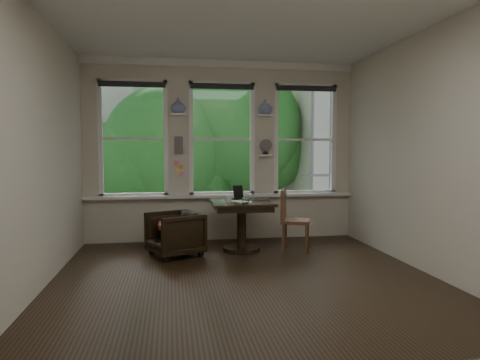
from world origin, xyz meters
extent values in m
plane|color=black|center=(0.00, 0.00, 0.00)|extent=(4.50, 4.50, 0.00)
plane|color=silver|center=(0.00, 0.00, 3.00)|extent=(4.50, 4.50, 0.00)
plane|color=beige|center=(0.00, 2.25, 1.50)|extent=(4.50, 0.00, 4.50)
plane|color=beige|center=(0.00, -2.25, 1.50)|extent=(4.50, 0.00, 4.50)
plane|color=beige|center=(-2.25, 0.00, 1.50)|extent=(0.00, 4.50, 4.50)
plane|color=beige|center=(2.25, 0.00, 1.50)|extent=(0.00, 4.50, 4.50)
cube|color=white|center=(-0.72, 2.15, 2.10)|extent=(0.26, 0.16, 0.03)
cube|color=white|center=(0.72, 2.15, 2.10)|extent=(0.26, 0.16, 0.03)
cube|color=#59544F|center=(-0.72, 2.18, 1.60)|extent=(0.14, 0.06, 0.28)
imported|color=silver|center=(-0.72, 2.15, 2.24)|extent=(0.24, 0.24, 0.25)
imported|color=silver|center=(0.72, 2.15, 2.24)|extent=(0.24, 0.24, 0.25)
imported|color=black|center=(-0.81, 1.18, 0.32)|extent=(0.91, 0.90, 0.64)
cube|color=maroon|center=(-0.81, 1.18, 0.45)|extent=(0.45, 0.45, 0.06)
imported|color=black|center=(0.52, 1.41, 0.76)|extent=(0.31, 0.21, 0.02)
imported|color=white|center=(-0.03, 1.23, 0.80)|extent=(0.12, 0.12, 0.10)
imported|color=white|center=(0.19, 1.03, 0.79)|extent=(0.14, 0.14, 0.09)
cube|color=black|center=(0.17, 1.56, 0.86)|extent=(0.18, 0.13, 0.22)
cube|color=silver|center=(0.17, 1.33, 0.75)|extent=(0.33, 0.37, 0.00)
camera|label=1|loc=(-0.86, -4.94, 1.52)|focal=32.00mm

